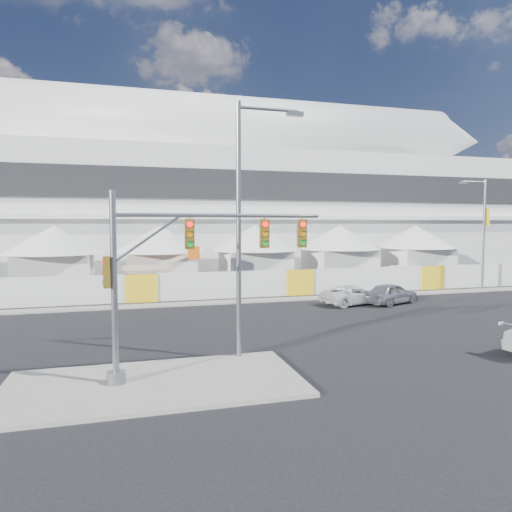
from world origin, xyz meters
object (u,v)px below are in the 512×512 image
object	(u,v)px
lot_car_b	(446,274)
traffic_mast	(168,276)
lot_car_c	(38,287)
streetlight_median	(245,212)
boom_lift	(141,281)
lot_car_a	(402,273)
sedan_silver	(391,293)
pickup_curb	(353,295)
streetlight_curb	(482,227)

from	to	relation	value
lot_car_b	traffic_mast	distance (m)	35.15
lot_car_c	traffic_mast	size ratio (longest dim) A/B	0.70
streetlight_median	boom_lift	distance (m)	20.53
lot_car_b	streetlight_median	xyz separation A→B (m)	(-24.68, -19.09, 5.22)
lot_car_a	traffic_mast	size ratio (longest dim) A/B	0.58
lot_car_a	streetlight_median	bearing A→B (deg)	139.26
sedan_silver	pickup_curb	bearing A→B (deg)	55.22
sedan_silver	traffic_mast	xyz separation A→B (m)	(-16.21, -11.82, 3.01)
pickup_curb	lot_car_c	xyz separation A→B (m)	(-21.48, 8.89, 0.13)
lot_car_a	boom_lift	size ratio (longest dim) A/B	0.61
streetlight_median	sedan_silver	bearing A→B (deg)	37.13
lot_car_a	lot_car_c	size ratio (longest dim) A/B	0.82
streetlight_curb	pickup_curb	bearing A→B (deg)	-167.72
traffic_mast	streetlight_median	bearing A→B (deg)	31.74
lot_car_b	lot_car_c	size ratio (longest dim) A/B	0.87
traffic_mast	lot_car_a	bearing A→B (deg)	43.40
lot_car_b	lot_car_c	bearing A→B (deg)	69.35
lot_car_a	streetlight_curb	world-z (taller)	streetlight_curb
pickup_curb	boom_lift	bearing A→B (deg)	41.53
traffic_mast	streetlight_median	xyz separation A→B (m)	(3.26, 2.02, 2.26)
streetlight_curb	boom_lift	bearing A→B (deg)	166.99
sedan_silver	pickup_curb	distance (m)	2.69
streetlight_median	streetlight_curb	xyz separation A→B (m)	(23.49, 13.30, -0.69)
traffic_mast	streetlight_curb	world-z (taller)	streetlight_curb
lot_car_b	boom_lift	xyz separation A→B (m)	(-28.33, 0.48, 0.20)
sedan_silver	pickup_curb	size ratio (longest dim) A/B	0.92
lot_car_a	traffic_mast	xyz separation A→B (m)	(-24.50, -23.17, 3.03)
lot_car_c	traffic_mast	bearing A→B (deg)	-163.08
streetlight_median	boom_lift	size ratio (longest dim) A/B	1.41
sedan_silver	lot_car_a	xyz separation A→B (m)	(8.29, 11.35, -0.01)
lot_car_a	traffic_mast	distance (m)	33.85
lot_car_a	lot_car_b	world-z (taller)	lot_car_b
lot_car_c	lot_car_b	bearing A→B (deg)	-93.75
lot_car_b	boom_lift	distance (m)	28.34
boom_lift	streetlight_median	bearing A→B (deg)	-78.62
pickup_curb	traffic_mast	bearing A→B (deg)	117.19
sedan_silver	boom_lift	xyz separation A→B (m)	(-16.59, 9.77, 0.26)
lot_car_b	traffic_mast	bearing A→B (deg)	106.78
lot_car_c	streetlight_curb	world-z (taller)	streetlight_curb
pickup_curb	streetlight_curb	size ratio (longest dim) A/B	0.51
lot_car_c	streetlight_median	size ratio (longest dim) A/B	0.53
pickup_curb	streetlight_median	xyz separation A→B (m)	(-10.33, -10.44, 5.36)
lot_car_c	traffic_mast	world-z (taller)	traffic_mast
sedan_silver	traffic_mast	distance (m)	20.28
sedan_silver	lot_car_b	distance (m)	14.97
lot_car_c	boom_lift	world-z (taller)	boom_lift
lot_car_b	pickup_curb	bearing A→B (deg)	100.81
sedan_silver	lot_car_c	world-z (taller)	lot_car_c
sedan_silver	streetlight_curb	distance (m)	12.01
streetlight_curb	traffic_mast	bearing A→B (deg)	-150.20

